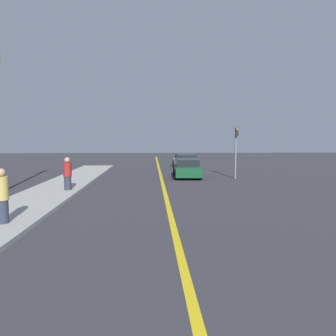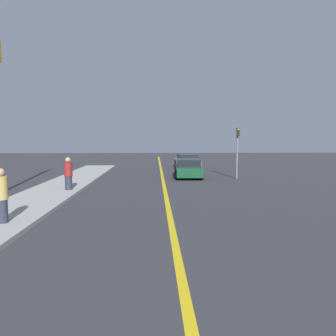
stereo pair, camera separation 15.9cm
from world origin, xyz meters
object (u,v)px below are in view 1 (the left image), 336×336
at_px(traffic_light, 236,147).
at_px(car_ahead_center, 185,161).
at_px(car_near_right_lane, 187,168).
at_px(pedestrian_far_standing, 68,174).
at_px(pedestrian_mid_group, 2,196).

bearing_deg(traffic_light, car_ahead_center, 108.72).
distance_m(car_near_right_lane, car_ahead_center, 6.78).
distance_m(car_ahead_center, pedestrian_far_standing, 14.79).
distance_m(car_ahead_center, traffic_light, 8.27).
bearing_deg(car_ahead_center, traffic_light, -72.92).
bearing_deg(pedestrian_mid_group, car_ahead_center, 68.56).
bearing_deg(car_near_right_lane, car_ahead_center, 87.23).
height_order(car_near_right_lane, pedestrian_mid_group, pedestrian_mid_group).
height_order(car_ahead_center, traffic_light, traffic_light).
bearing_deg(car_near_right_lane, pedestrian_mid_group, -117.13).
xyz_separation_m(car_ahead_center, pedestrian_far_standing, (-7.23, -12.89, 0.33)).
relative_size(car_near_right_lane, traffic_light, 1.18).
xyz_separation_m(car_ahead_center, pedestrian_mid_group, (-7.58, -19.30, 0.36)).
height_order(car_ahead_center, pedestrian_far_standing, pedestrian_far_standing).
distance_m(car_ahead_center, pedestrian_mid_group, 20.73).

